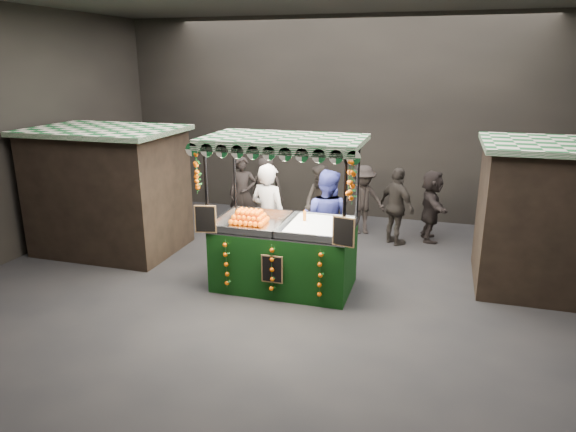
% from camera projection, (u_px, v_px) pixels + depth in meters
% --- Properties ---
extents(ground, '(12.00, 12.00, 0.00)m').
position_uv_depth(ground, '(297.00, 291.00, 9.14)').
color(ground, black).
rests_on(ground, ground).
extents(market_hall, '(12.10, 10.10, 5.05)m').
position_uv_depth(market_hall, '(298.00, 95.00, 8.16)').
color(market_hall, black).
rests_on(market_hall, ground).
extents(neighbour_stall_left, '(3.00, 2.20, 2.60)m').
position_uv_depth(neighbour_stall_left, '(109.00, 190.00, 10.88)').
color(neighbour_stall_left, black).
rests_on(neighbour_stall_left, ground).
extents(neighbour_stall_right, '(3.00, 2.20, 2.60)m').
position_uv_depth(neighbour_stall_right, '(566.00, 218.00, 8.93)').
color(neighbour_stall_right, black).
rests_on(neighbour_stall_right, ground).
extents(juice_stall, '(2.79, 1.64, 2.70)m').
position_uv_depth(juice_stall, '(284.00, 243.00, 9.09)').
color(juice_stall, black).
rests_on(juice_stall, ground).
extents(vendor_grey, '(0.86, 0.68, 2.07)m').
position_uv_depth(vendor_grey, '(269.00, 217.00, 9.95)').
color(vendor_grey, gray).
rests_on(vendor_grey, ground).
extents(vendor_blue, '(1.08, 0.91, 1.97)m').
position_uv_depth(vendor_blue, '(326.00, 220.00, 9.91)').
color(vendor_blue, navy).
rests_on(vendor_blue, ground).
extents(shopper_0, '(0.74, 0.60, 1.77)m').
position_uv_depth(shopper_0, '(243.00, 194.00, 12.27)').
color(shopper_0, black).
rests_on(shopper_0, ground).
extents(shopper_1, '(1.08, 1.03, 1.75)m').
position_uv_depth(shopper_1, '(321.00, 205.00, 11.37)').
color(shopper_1, '#282321').
rests_on(shopper_1, ground).
extents(shopper_2, '(1.02, 0.99, 1.72)m').
position_uv_depth(shopper_2, '(397.00, 207.00, 11.28)').
color(shopper_2, black).
rests_on(shopper_2, ground).
extents(shopper_3, '(1.20, 0.95, 1.62)m').
position_uv_depth(shopper_3, '(363.00, 200.00, 12.03)').
color(shopper_3, black).
rests_on(shopper_3, ground).
extents(shopper_4, '(0.92, 0.70, 1.68)m').
position_uv_depth(shopper_4, '(266.00, 190.00, 12.78)').
color(shopper_4, black).
rests_on(shopper_4, ground).
extents(shopper_5, '(0.73, 1.55, 1.61)m').
position_uv_depth(shopper_5, '(431.00, 206.00, 11.55)').
color(shopper_5, black).
rests_on(shopper_5, ground).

